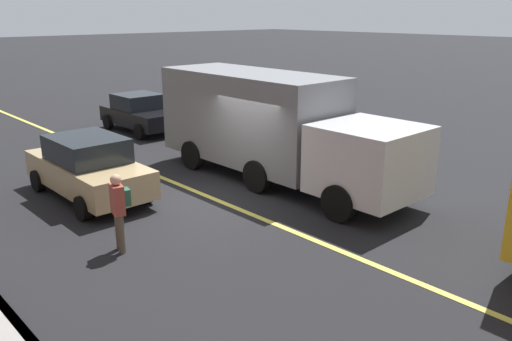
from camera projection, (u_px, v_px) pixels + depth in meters
ground at (214, 199)px, 13.76m from camera, size 200.00×200.00×0.00m
lane_stripe_center at (214, 199)px, 13.76m from camera, size 80.00×0.16×0.01m
car_black at (140, 113)px, 21.46m from camera, size 3.90×1.94×1.51m
car_tan at (88, 167)px, 13.69m from camera, size 4.27×1.90×1.65m
truck_gray at (272, 125)px, 14.98m from camera, size 8.49×2.49×3.06m
pedestrian_with_backpack at (119, 207)px, 10.52m from camera, size 0.44×0.43×1.66m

